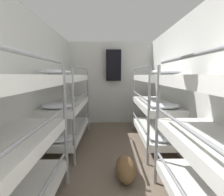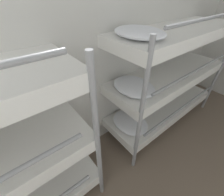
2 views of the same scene
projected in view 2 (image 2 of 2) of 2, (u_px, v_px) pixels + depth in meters
wall_left at (86, 62)px, 1.54m from camera, size 0.06×5.66×2.45m
bunk_stack_left_far at (167, 77)px, 2.05m from camera, size 0.66×1.91×1.63m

